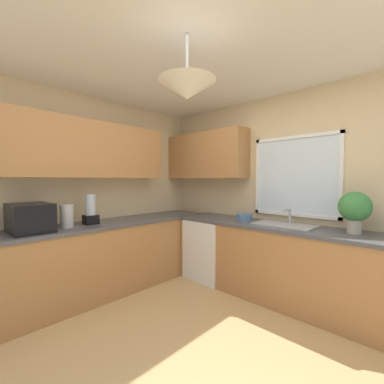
{
  "coord_description": "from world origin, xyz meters",
  "views": [
    {
      "loc": [
        1.36,
        -1.37,
        1.42
      ],
      "look_at": [
        -0.54,
        0.62,
        1.29
      ],
      "focal_mm": 23.51,
      "sensor_mm": 36.0,
      "label": 1
    }
  ],
  "objects_px": {
    "blender_appliance": "(91,211)",
    "microwave": "(30,218)",
    "potted_plant": "(355,208)",
    "dishwasher": "(211,249)",
    "bowl": "(245,217)",
    "sink_assembly": "(284,225)",
    "kettle": "(67,216)"
  },
  "relations": [
    {
      "from": "microwave",
      "to": "potted_plant",
      "type": "xyz_separation_m",
      "value": [
        2.42,
        2.2,
        0.11
      ]
    },
    {
      "from": "potted_plant",
      "to": "bowl",
      "type": "height_order",
      "value": "potted_plant"
    },
    {
      "from": "sink_assembly",
      "to": "potted_plant",
      "type": "bearing_deg",
      "value": 3.67
    },
    {
      "from": "microwave",
      "to": "bowl",
      "type": "distance_m",
      "value": 2.46
    },
    {
      "from": "sink_assembly",
      "to": "potted_plant",
      "type": "xyz_separation_m",
      "value": [
        0.69,
        0.04,
        0.24
      ]
    },
    {
      "from": "bowl",
      "to": "potted_plant",
      "type": "bearing_deg",
      "value": 2.34
    },
    {
      "from": "sink_assembly",
      "to": "blender_appliance",
      "type": "xyz_separation_m",
      "value": [
        -1.73,
        -1.52,
        0.15
      ]
    },
    {
      "from": "dishwasher",
      "to": "bowl",
      "type": "height_order",
      "value": "bowl"
    },
    {
      "from": "sink_assembly",
      "to": "potted_plant",
      "type": "distance_m",
      "value": 0.73
    },
    {
      "from": "blender_appliance",
      "to": "microwave",
      "type": "bearing_deg",
      "value": -90.0
    },
    {
      "from": "microwave",
      "to": "bowl",
      "type": "bearing_deg",
      "value": 60.92
    },
    {
      "from": "kettle",
      "to": "sink_assembly",
      "type": "xyz_separation_m",
      "value": [
        1.71,
        1.8,
        -0.12
      ]
    },
    {
      "from": "microwave",
      "to": "blender_appliance",
      "type": "height_order",
      "value": "blender_appliance"
    },
    {
      "from": "blender_appliance",
      "to": "kettle",
      "type": "bearing_deg",
      "value": -85.91
    },
    {
      "from": "microwave",
      "to": "sink_assembly",
      "type": "height_order",
      "value": "microwave"
    },
    {
      "from": "microwave",
      "to": "sink_assembly",
      "type": "relative_size",
      "value": 0.72
    },
    {
      "from": "dishwasher",
      "to": "microwave",
      "type": "xyz_separation_m",
      "value": [
        -0.66,
        -2.12,
        0.61
      ]
    },
    {
      "from": "potted_plant",
      "to": "blender_appliance",
      "type": "relative_size",
      "value": 1.16
    },
    {
      "from": "bowl",
      "to": "blender_appliance",
      "type": "bearing_deg",
      "value": -128.21
    },
    {
      "from": "bowl",
      "to": "microwave",
      "type": "bearing_deg",
      "value": -119.08
    },
    {
      "from": "bowl",
      "to": "dishwasher",
      "type": "bearing_deg",
      "value": -176.78
    },
    {
      "from": "dishwasher",
      "to": "blender_appliance",
      "type": "xyz_separation_m",
      "value": [
        -0.66,
        -1.49,
        0.63
      ]
    },
    {
      "from": "kettle",
      "to": "sink_assembly",
      "type": "relative_size",
      "value": 0.39
    },
    {
      "from": "dishwasher",
      "to": "sink_assembly",
      "type": "distance_m",
      "value": 1.17
    },
    {
      "from": "kettle",
      "to": "bowl",
      "type": "relative_size",
      "value": 1.27
    },
    {
      "from": "microwave",
      "to": "blender_appliance",
      "type": "bearing_deg",
      "value": 90.0
    },
    {
      "from": "dishwasher",
      "to": "microwave",
      "type": "height_order",
      "value": "microwave"
    },
    {
      "from": "kettle",
      "to": "blender_appliance",
      "type": "distance_m",
      "value": 0.28
    },
    {
      "from": "potted_plant",
      "to": "blender_appliance",
      "type": "bearing_deg",
      "value": -147.04
    },
    {
      "from": "microwave",
      "to": "bowl",
      "type": "height_order",
      "value": "microwave"
    },
    {
      "from": "kettle",
      "to": "bowl",
      "type": "xyz_separation_m",
      "value": [
        1.17,
        1.8,
        -0.08
      ]
    },
    {
      "from": "sink_assembly",
      "to": "kettle",
      "type": "bearing_deg",
      "value": -133.45
    }
  ]
}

